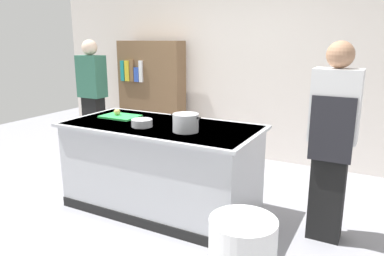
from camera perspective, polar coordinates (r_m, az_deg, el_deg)
The scene contains 10 objects.
ground_plane at distance 3.93m, azimuth -4.71°, elevation -12.33°, with size 10.00×10.00×0.00m, color gray.
back_wall at distance 5.41m, azimuth 7.32°, elevation 11.33°, with size 6.40×0.12×3.00m, color silver.
counter_island at distance 3.75m, azimuth -4.85°, elevation -5.94°, with size 1.98×0.98×0.90m.
cutting_board at distance 4.01m, azimuth -11.22°, elevation 1.79°, with size 0.40×0.28×0.02m, color green.
onion at distance 4.04m, azimuth -11.72°, elevation 2.50°, with size 0.07×0.07×0.07m, color tan.
stock_pot at distance 3.32m, azimuth -1.01°, elevation 0.85°, with size 0.31×0.24×0.17m.
mixing_bowl at distance 3.55m, azimuth -7.89°, elevation 0.80°, with size 0.21×0.21×0.07m, color #B7BABF.
person_chef at distance 3.26m, azimuth 21.20°, elevation -1.61°, with size 0.38×0.25×1.72m.
person_guest at distance 5.51m, azimuth -15.35°, elevation 4.84°, with size 0.38×0.24×1.72m.
bookshelf at distance 5.83m, azimuth -6.38°, elevation 5.14°, with size 1.10×0.31×1.70m.
Camera 1 is at (1.93, -2.95, 1.74)m, focal length 33.89 mm.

